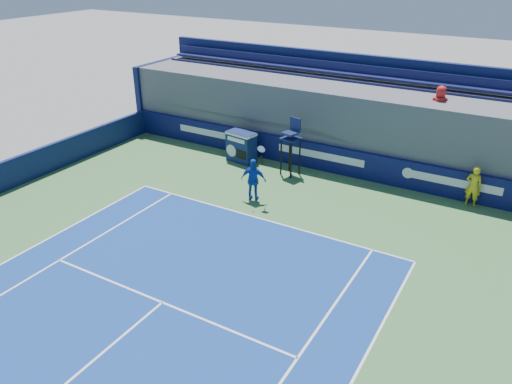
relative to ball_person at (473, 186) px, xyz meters
The scene contains 6 objects.
ball_person is the anchor object (origin of this frame).
back_hoarding 6.29m from the ball_person, behind, with size 20.40×0.21×1.20m.
match_clock 9.82m from the ball_person, behind, with size 1.42×0.92×1.40m.
umpire_chair 7.28m from the ball_person, behind, with size 0.85×0.85×2.48m.
tennis_player 8.20m from the ball_person, 153.16° to the right, with size 1.05×0.65×2.57m.
stadium_seating 6.79m from the ball_person, 159.48° to the left, with size 21.00×4.05×4.40m.
Camera 1 is at (7.75, -1.78, 8.69)m, focal length 35.00 mm.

